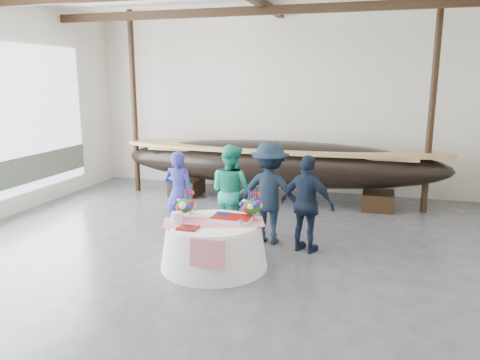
% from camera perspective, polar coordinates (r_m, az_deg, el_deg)
% --- Properties ---
extents(floor, '(10.00, 12.00, 0.01)m').
position_cam_1_polar(floor, '(7.03, -5.76, -11.99)').
color(floor, '#3D3D42').
rests_on(floor, ground).
extents(wall_back, '(10.00, 0.02, 4.50)m').
position_cam_1_polar(wall_back, '(12.17, 4.99, 9.31)').
color(wall_back, silver).
rests_on(wall_back, ground).
extents(longboat_display, '(7.75, 1.55, 1.45)m').
position_cam_1_polar(longboat_display, '(11.05, 4.57, 2.09)').
color(longboat_display, black).
rests_on(longboat_display, ground).
extents(banquet_table, '(1.66, 1.66, 0.72)m').
position_cam_1_polar(banquet_table, '(7.35, -3.19, -7.82)').
color(banquet_table, white).
rests_on(banquet_table, ground).
extents(tabletop_items, '(1.63, 1.06, 0.40)m').
position_cam_1_polar(tabletop_items, '(7.33, -3.00, -3.69)').
color(tabletop_items, red).
rests_on(tabletop_items, banquet_table).
extents(guest_woman_blue, '(0.59, 0.40, 1.59)m').
position_cam_1_polar(guest_woman_blue, '(8.77, -7.46, -1.59)').
color(guest_woman_blue, navy).
rests_on(guest_woman_blue, ground).
extents(guest_woman_teal, '(1.03, 0.93, 1.73)m').
position_cam_1_polar(guest_woman_teal, '(8.53, -1.11, -1.39)').
color(guest_woman_teal, '#20A583').
rests_on(guest_woman_teal, ground).
extents(guest_man_left, '(1.18, 0.68, 1.82)m').
position_cam_1_polar(guest_man_left, '(8.24, 3.64, -1.58)').
color(guest_man_left, black).
rests_on(guest_man_left, ground).
extents(guest_man_right, '(1.05, 0.70, 1.66)m').
position_cam_1_polar(guest_man_right, '(7.88, 8.20, -2.94)').
color(guest_man_right, '#141E31').
rests_on(guest_man_right, ground).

